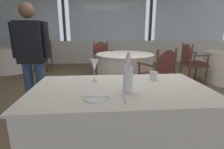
{
  "coord_description": "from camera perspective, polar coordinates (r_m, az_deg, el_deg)",
  "views": [
    {
      "loc": [
        -0.37,
        -2.84,
        1.22
      ],
      "look_at": [
        -0.25,
        -1.35,
        0.83
      ],
      "focal_mm": 27.0,
      "sensor_mm": 36.0,
      "label": 1
    }
  ],
  "objects": [
    {
      "name": "ground_plane",
      "position": [
        3.11,
        2.68,
        -8.48
      ],
      "size": [
        13.29,
        13.29,
        0.0
      ],
      "primitive_type": "plane",
      "color": "#756047"
    },
    {
      "name": "water_bottle",
      "position": [
        1.37,
        5.39,
        -0.56
      ],
      "size": [
        0.08,
        0.08,
        0.32
      ],
      "color": "white",
      "rests_on": "foreground_table"
    },
    {
      "name": "window_wall_far",
      "position": [
        6.53,
        -1.31,
        14.3
      ],
      "size": [
        10.22,
        0.14,
        2.97
      ],
      "color": "silver",
      "rests_on": "ground_plane"
    },
    {
      "name": "dining_chair_0_0",
      "position": [
        2.92,
        16.04,
        0.93
      ],
      "size": [
        0.64,
        0.61,
        0.95
      ],
      "rotation": [
        0.0,
        0.0,
        8.3
      ],
      "color": "brown",
      "rests_on": "ground_plane"
    },
    {
      "name": "background_table_2",
      "position": [
        6.08,
        -31.17,
        4.46
      ],
      "size": [
        1.34,
        1.34,
        0.74
      ],
      "color": "white",
      "rests_on": "ground_plane"
    },
    {
      "name": "diner_person_0",
      "position": [
        2.67,
        -25.53,
        6.18
      ],
      "size": [
        0.53,
        0.22,
        1.58
      ],
      "rotation": [
        0.0,
        0.0,
        1.53
      ],
      "color": "#334770",
      "rests_on": "ground_plane"
    },
    {
      "name": "side_plate",
      "position": [
        1.26,
        -5.55,
        -7.84
      ],
      "size": [
        0.18,
        0.18,
        0.01
      ],
      "primitive_type": "cylinder",
      "color": "white",
      "rests_on": "foreground_table"
    },
    {
      "name": "foreground_table",
      "position": [
        1.64,
        2.72,
        -16.69
      ],
      "size": [
        1.55,
        0.89,
        0.74
      ],
      "color": "white",
      "rests_on": "ground_plane"
    },
    {
      "name": "water_tumbler",
      "position": [
        1.76,
        13.86,
        -0.37
      ],
      "size": [
        0.08,
        0.08,
        0.08
      ],
      "primitive_type": "cylinder",
      "color": "white",
      "rests_on": "foreground_table"
    },
    {
      "name": "dinner_fork",
      "position": [
        1.25,
        4.25,
        -8.08
      ],
      "size": [
        0.03,
        0.19,
        0.0
      ],
      "primitive_type": "cube",
      "rotation": [
        0.0,
        0.0,
        1.51
      ],
      "color": "silver",
      "rests_on": "foreground_table"
    },
    {
      "name": "background_table_0",
      "position": [
        3.74,
        4.27,
        1.41
      ],
      "size": [
        1.25,
        1.25,
        0.74
      ],
      "color": "white",
      "rests_on": "ground_plane"
    },
    {
      "name": "dining_chair_0_1",
      "position": [
        4.59,
        -3.12,
        6.35
      ],
      "size": [
        0.64,
        0.61,
        0.95
      ],
      "rotation": [
        0.0,
        0.0,
        11.44
      ],
      "color": "brown",
      "rests_on": "ground_plane"
    },
    {
      "name": "butter_knife",
      "position": [
        1.26,
        -5.56,
        -7.62
      ],
      "size": [
        0.2,
        0.03,
        0.0
      ],
      "primitive_type": "cube",
      "rotation": [
        0.0,
        0.0,
        -0.07
      ],
      "color": "silver",
      "rests_on": "foreground_table"
    },
    {
      "name": "wine_glass",
      "position": [
        1.65,
        -6.03,
        3.0
      ],
      "size": [
        0.08,
        0.08,
        0.22
      ],
      "color": "white",
      "rests_on": "foreground_table"
    },
    {
      "name": "dining_chair_1_0",
      "position": [
        4.31,
        25.16,
        4.42
      ],
      "size": [
        0.48,
        0.54,
        0.94
      ],
      "rotation": [
        0.0,
        0.0,
        6.3
      ],
      "color": "brown",
      "rests_on": "ground_plane"
    },
    {
      "name": "dining_chair_2_1",
      "position": [
        5.55,
        -21.77,
        6.76
      ],
      "size": [
        0.51,
        0.57,
        0.95
      ],
      "rotation": [
        0.0,
        0.0,
        9.32
      ],
      "color": "brown",
      "rests_on": "ground_plane"
    }
  ]
}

